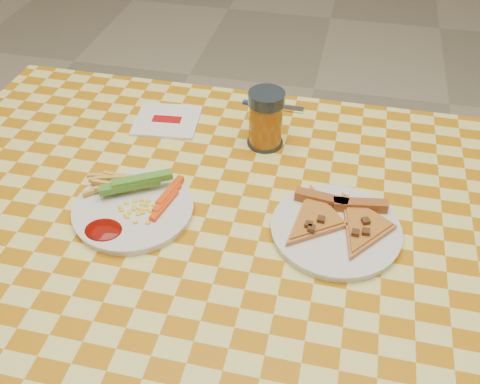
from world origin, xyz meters
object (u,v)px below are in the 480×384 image
table (234,250)px  plate_left (134,210)px  plate_right (335,231)px  drink_glass (266,119)px

table → plate_left: 0.20m
table → plate_right: bearing=3.9°
plate_right → plate_left: bearing=-175.5°
table → plate_right: (0.18, 0.01, 0.08)m
table → drink_glass: 0.28m
plate_right → drink_glass: 0.29m
plate_left → plate_right: bearing=4.5°
table → plate_left: plate_left is taller
plate_left → drink_glass: (0.19, 0.26, 0.05)m
drink_glass → table: bearing=-92.5°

